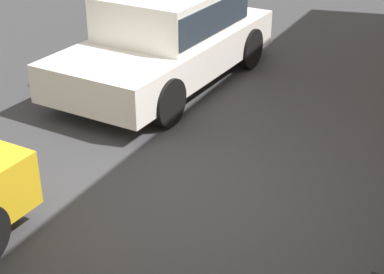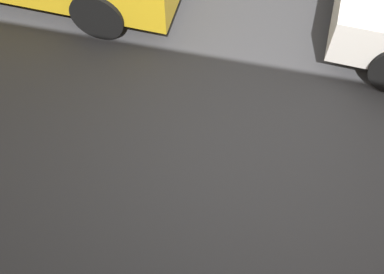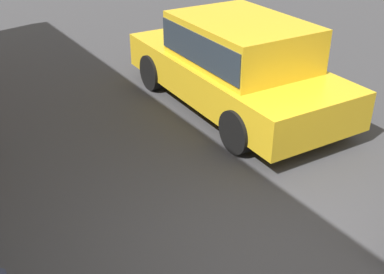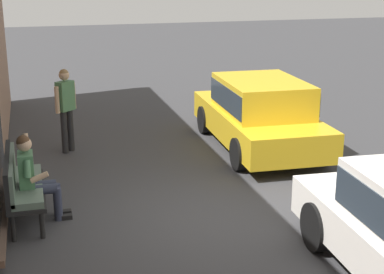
# 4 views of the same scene
# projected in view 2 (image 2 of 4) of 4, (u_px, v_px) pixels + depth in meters

# --- Properties ---
(ground_plane) EXTENTS (60.00, 60.00, 0.00)m
(ground_plane) POSITION_uv_depth(u_px,v_px,m) (250.00, 138.00, 4.90)
(ground_plane) COLOR #38383A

